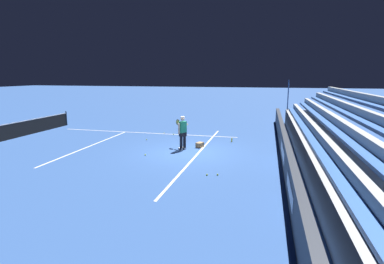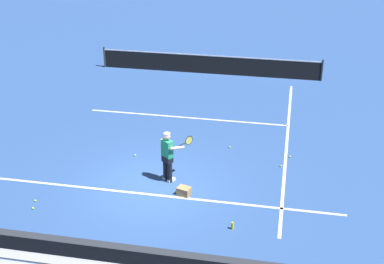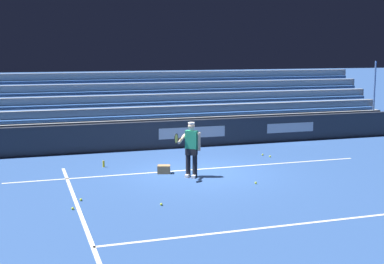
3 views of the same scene
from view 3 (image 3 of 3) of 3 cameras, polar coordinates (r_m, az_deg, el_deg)
ground_plane at (r=17.20m, az=0.77°, el=-4.39°), size 160.00×160.00×0.00m
court_baseline_white at (r=17.66m, az=0.25°, el=-4.03°), size 12.00×0.10×0.01m
court_sideline_white at (r=12.56m, az=-11.41°, el=-9.60°), size 0.10×12.00×0.01m
court_service_line_white at (r=12.31m, az=9.11°, el=-9.91°), size 8.22×0.10×0.01m
back_wall_sponsor_board at (r=21.35m, az=-3.08°, el=-0.30°), size 22.56×0.25×1.10m
bleacher_stand at (r=23.45m, az=-4.51°, el=1.03°), size 21.43×3.20×3.40m
tennis_player at (r=16.47m, az=-0.10°, el=-1.80°), size 0.96×0.82×1.71m
ball_box_cardboard at (r=17.15m, az=-3.02°, el=-3.99°), size 0.47×0.41×0.26m
tennis_ball_near_player at (r=13.68m, az=-12.61°, el=-7.96°), size 0.07×0.07×0.07m
tennis_ball_toward_net at (r=20.14m, az=7.53°, el=-2.41°), size 0.07×0.07×0.07m
tennis_ball_stray_back at (r=14.40m, az=-11.77°, el=-7.08°), size 0.07×0.07×0.07m
tennis_ball_far_left at (r=15.93m, az=6.83°, el=-5.41°), size 0.07×0.07×0.07m
tennis_ball_midcourt at (r=13.72m, az=-3.30°, el=-7.71°), size 0.07×0.07×0.07m
tennis_ball_on_baseline at (r=19.84m, az=8.32°, el=-2.60°), size 0.07×0.07×0.07m
water_bottle at (r=18.26m, az=-9.41°, el=-3.38°), size 0.07×0.07×0.22m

